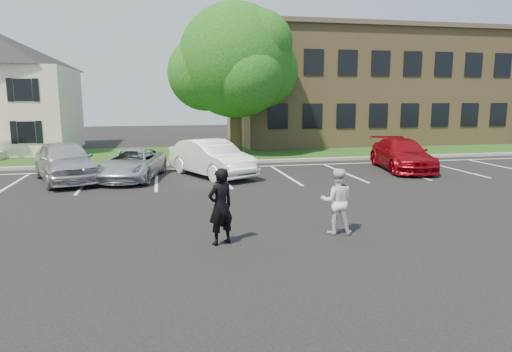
{
  "coord_description": "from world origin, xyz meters",
  "views": [
    {
      "loc": [
        -2.59,
        -11.28,
        3.44
      ],
      "look_at": [
        0.0,
        1.0,
        1.25
      ],
      "focal_mm": 32.0,
      "sensor_mm": 36.0,
      "label": 1
    }
  ],
  "objects_px": {
    "man_black_suit": "(221,206)",
    "car_silver_minivan": "(132,164)",
    "car_silver_west": "(65,161)",
    "office_building": "(377,87)",
    "tree": "(237,63)",
    "car_white_sedan": "(211,158)",
    "car_red_compact": "(402,155)",
    "man_white_shirt": "(337,201)"
  },
  "relations": [
    {
      "from": "office_building",
      "to": "car_red_compact",
      "type": "distance_m",
      "value": 15.1
    },
    {
      "from": "car_silver_west",
      "to": "car_red_compact",
      "type": "bearing_deg",
      "value": -20.37
    },
    {
      "from": "office_building",
      "to": "car_white_sedan",
      "type": "relative_size",
      "value": 4.65
    },
    {
      "from": "man_white_shirt",
      "to": "car_red_compact",
      "type": "distance_m",
      "value": 11.37
    },
    {
      "from": "office_building",
      "to": "car_red_compact",
      "type": "height_order",
      "value": "office_building"
    },
    {
      "from": "car_silver_west",
      "to": "car_white_sedan",
      "type": "bearing_deg",
      "value": -19.97
    },
    {
      "from": "car_red_compact",
      "to": "tree",
      "type": "bearing_deg",
      "value": 142.46
    },
    {
      "from": "man_black_suit",
      "to": "car_red_compact",
      "type": "height_order",
      "value": "man_black_suit"
    },
    {
      "from": "car_white_sedan",
      "to": "car_silver_minivan",
      "type": "bearing_deg",
      "value": 154.5
    },
    {
      "from": "tree",
      "to": "car_white_sedan",
      "type": "xyz_separation_m",
      "value": [
        -2.36,
        -7.25,
        -4.55
      ]
    },
    {
      "from": "tree",
      "to": "car_white_sedan",
      "type": "bearing_deg",
      "value": -108.02
    },
    {
      "from": "car_white_sedan",
      "to": "car_red_compact",
      "type": "height_order",
      "value": "car_white_sedan"
    },
    {
      "from": "tree",
      "to": "car_silver_minivan",
      "type": "height_order",
      "value": "tree"
    },
    {
      "from": "office_building",
      "to": "car_silver_west",
      "type": "height_order",
      "value": "office_building"
    },
    {
      "from": "car_white_sedan",
      "to": "man_black_suit",
      "type": "bearing_deg",
      "value": -121.34
    },
    {
      "from": "man_black_suit",
      "to": "car_white_sedan",
      "type": "xyz_separation_m",
      "value": [
        0.84,
        9.38,
        -0.12
      ]
    },
    {
      "from": "office_building",
      "to": "car_silver_west",
      "type": "relative_size",
      "value": 4.56
    },
    {
      "from": "car_red_compact",
      "to": "car_silver_minivan",
      "type": "bearing_deg",
      "value": -170.12
    },
    {
      "from": "car_white_sedan",
      "to": "car_red_compact",
      "type": "xyz_separation_m",
      "value": [
        9.05,
        -0.1,
        -0.07
      ]
    },
    {
      "from": "tree",
      "to": "car_white_sedan",
      "type": "height_order",
      "value": "tree"
    },
    {
      "from": "office_building",
      "to": "man_black_suit",
      "type": "relative_size",
      "value": 12.31
    },
    {
      "from": "office_building",
      "to": "tree",
      "type": "distance_m",
      "value": 13.68
    },
    {
      "from": "office_building",
      "to": "man_black_suit",
      "type": "xyz_separation_m",
      "value": [
        -15.26,
        -22.97,
        -3.25
      ]
    },
    {
      "from": "car_silver_west",
      "to": "car_silver_minivan",
      "type": "relative_size",
      "value": 1.07
    },
    {
      "from": "car_silver_west",
      "to": "car_silver_minivan",
      "type": "height_order",
      "value": "car_silver_west"
    },
    {
      "from": "man_white_shirt",
      "to": "car_silver_west",
      "type": "height_order",
      "value": "car_silver_west"
    },
    {
      "from": "man_black_suit",
      "to": "car_silver_minivan",
      "type": "height_order",
      "value": "man_black_suit"
    },
    {
      "from": "man_black_suit",
      "to": "tree",
      "type": "bearing_deg",
      "value": -127.2
    },
    {
      "from": "man_black_suit",
      "to": "car_silver_west",
      "type": "distance_m",
      "value": 10.71
    },
    {
      "from": "car_white_sedan",
      "to": "car_silver_west",
      "type": "bearing_deg",
      "value": 153.79
    },
    {
      "from": "car_white_sedan",
      "to": "man_white_shirt",
      "type": "bearing_deg",
      "value": -103.01
    },
    {
      "from": "car_red_compact",
      "to": "car_white_sedan",
      "type": "bearing_deg",
      "value": -170.49
    },
    {
      "from": "car_silver_west",
      "to": "car_red_compact",
      "type": "relative_size",
      "value": 0.98
    },
    {
      "from": "car_silver_west",
      "to": "car_silver_minivan",
      "type": "bearing_deg",
      "value": -20.87
    },
    {
      "from": "man_white_shirt",
      "to": "car_silver_minivan",
      "type": "height_order",
      "value": "man_white_shirt"
    },
    {
      "from": "office_building",
      "to": "car_silver_minivan",
      "type": "relative_size",
      "value": 4.88
    },
    {
      "from": "man_white_shirt",
      "to": "office_building",
      "type": "bearing_deg",
      "value": -103.17
    },
    {
      "from": "office_building",
      "to": "man_white_shirt",
      "type": "distance_m",
      "value": 26.05
    },
    {
      "from": "car_silver_minivan",
      "to": "car_white_sedan",
      "type": "distance_m",
      "value": 3.37
    },
    {
      "from": "car_red_compact",
      "to": "man_white_shirt",
      "type": "bearing_deg",
      "value": -117.22
    },
    {
      "from": "man_white_shirt",
      "to": "car_silver_minivan",
      "type": "relative_size",
      "value": 0.36
    },
    {
      "from": "office_building",
      "to": "tree",
      "type": "bearing_deg",
      "value": -152.29
    }
  ]
}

